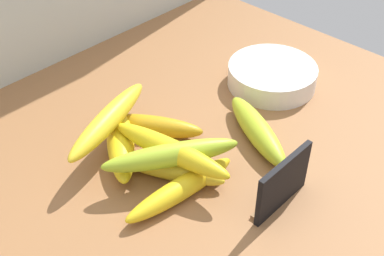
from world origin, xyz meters
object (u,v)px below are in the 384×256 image
at_px(banana_3, 181,189).
at_px(banana_7, 170,150).
at_px(banana_4, 152,126).
at_px(banana_5, 171,155).
at_px(banana_1, 166,168).
at_px(banana_6, 108,120).
at_px(fruit_bowl, 272,75).
at_px(banana_0, 120,141).
at_px(chalkboard_sign, 282,184).
at_px(banana_2, 257,130).

xyz_separation_m(banana_3, banana_7, (0.02, 0.04, 0.03)).
bearing_deg(banana_4, banana_5, -117.33).
bearing_deg(banana_4, banana_1, -120.30).
bearing_deg(banana_4, banana_6, 164.34).
bearing_deg(banana_7, banana_1, 164.46).
bearing_deg(fruit_bowl, banana_4, 167.87).
bearing_deg(banana_3, banana_4, 63.49).
height_order(banana_0, banana_4, banana_0).
relative_size(banana_4, banana_6, 0.83).
xyz_separation_m(fruit_bowl, banana_1, (-0.30, -0.03, -0.00)).
relative_size(banana_0, banana_3, 0.99).
bearing_deg(banana_0, banana_7, -79.36).
height_order(fruit_bowl, banana_0, banana_0).
relative_size(chalkboard_sign, banana_0, 0.59).
xyz_separation_m(banana_1, banana_5, (0.00, -0.01, 0.03)).
bearing_deg(fruit_bowl, banana_0, 169.19).
relative_size(banana_0, banana_1, 1.04).
relative_size(fruit_bowl, banana_7, 0.81).
height_order(banana_6, banana_7, banana_6).
bearing_deg(fruit_bowl, chalkboard_sign, -140.88).
bearing_deg(chalkboard_sign, banana_7, 112.88).
relative_size(banana_0, banana_5, 0.93).
bearing_deg(fruit_bowl, banana_2, -151.53).
xyz_separation_m(banana_0, banana_2, (0.17, -0.14, -0.00)).
height_order(banana_0, banana_1, banana_0).
height_order(fruit_bowl, banana_3, fruit_bowl).
bearing_deg(banana_6, banana_1, -80.60).
distance_m(banana_1, banana_3, 0.05).
xyz_separation_m(banana_5, banana_6, (-0.02, 0.12, 0.01)).
bearing_deg(chalkboard_sign, banana_1, 114.94).
relative_size(banana_4, banana_7, 0.85).
relative_size(chalkboard_sign, banana_1, 0.61).
height_order(fruit_bowl, banana_6, banana_6).
height_order(banana_0, banana_5, banana_5).
relative_size(banana_1, banana_5, 0.90).
bearing_deg(banana_6, banana_7, -76.96).
bearing_deg(banana_5, banana_3, -114.04).
xyz_separation_m(chalkboard_sign, banana_3, (-0.09, 0.11, -0.02)).
bearing_deg(banana_4, banana_2, -50.62).
height_order(banana_2, banana_6, banana_6).
bearing_deg(banana_1, banana_4, 59.70).
height_order(chalkboard_sign, banana_2, chalkboard_sign).
bearing_deg(banana_3, chalkboard_sign, -51.72).
bearing_deg(banana_0, banana_4, -5.26).
relative_size(banana_1, banana_4, 1.06).
distance_m(fruit_bowl, banana_0, 0.32).
height_order(fruit_bowl, banana_5, banana_5).
distance_m(chalkboard_sign, banana_0, 0.26).
height_order(banana_3, banana_7, banana_7).
bearing_deg(banana_4, banana_3, -116.51).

